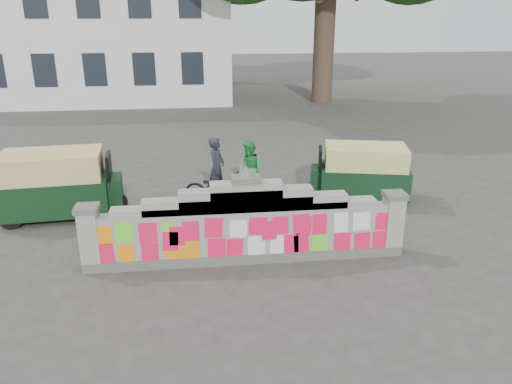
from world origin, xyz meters
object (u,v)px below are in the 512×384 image
at_px(pedestrian, 250,169).
at_px(rickshaw_left, 58,184).
at_px(cyclist_bike, 217,190).
at_px(rickshaw_right, 362,172).
at_px(cyclist_rider, 217,178).

height_order(pedestrian, rickshaw_left, rickshaw_left).
bearing_deg(cyclist_bike, rickshaw_right, -64.97).
bearing_deg(pedestrian, cyclist_rider, -89.94).
bearing_deg(rickshaw_left, cyclist_bike, -2.48).
bearing_deg(cyclist_rider, cyclist_bike, 112.91).
relative_size(cyclist_bike, cyclist_rider, 1.12).
distance_m(pedestrian, rickshaw_left, 4.84).
xyz_separation_m(pedestrian, rickshaw_right, (2.92, -0.54, -0.01)).
relative_size(cyclist_bike, rickshaw_left, 0.60).
relative_size(cyclist_rider, rickshaw_right, 0.58).
distance_m(rickshaw_left, rickshaw_right, 7.70).
bearing_deg(rickshaw_left, pedestrian, 5.18).
height_order(cyclist_rider, rickshaw_left, rickshaw_left).
height_order(cyclist_bike, cyclist_rider, cyclist_rider).
relative_size(cyclist_bike, rickshaw_right, 0.66).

